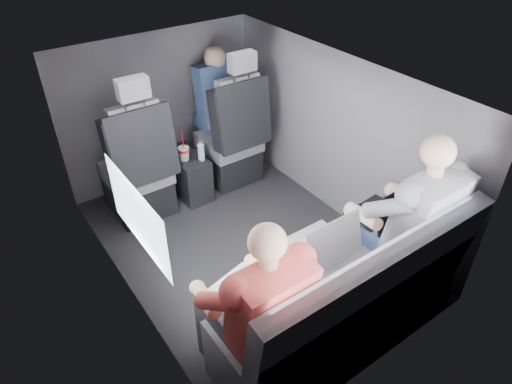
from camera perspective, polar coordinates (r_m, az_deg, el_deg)
floor at (r=3.59m, az=-1.47°, el=-6.79°), size 2.60×2.60×0.00m
ceiling at (r=2.86m, az=-1.88°, el=13.64°), size 2.60×2.60×0.00m
panel_left at (r=2.87m, az=-16.71°, el=-3.52°), size 0.02×2.60×1.35m
panel_right at (r=3.68m, az=10.12°, el=6.67°), size 0.02×2.60×1.35m
panel_front at (r=4.19m, az=-11.82°, el=10.16°), size 1.80×0.02×1.35m
panel_back at (r=2.45m, az=15.99°, el=-11.49°), size 1.80×0.02×1.35m
side_window at (r=2.51m, az=-14.65°, el=-2.92°), size 0.02×0.75×0.42m
seatbelt at (r=3.82m, az=-1.72°, el=10.47°), size 0.35×0.11×0.59m
front_seat_left at (r=3.80m, az=-14.41°, el=2.22°), size 0.52×0.58×1.26m
front_seat_right at (r=4.13m, az=-2.95°, el=6.24°), size 0.52×0.58×1.26m
center_console at (r=4.08m, az=-8.48°, el=2.16°), size 0.24×0.48×0.41m
rear_bench at (r=2.81m, az=11.06°, el=-13.88°), size 1.60×0.57×0.92m
soda_cup at (r=3.86m, az=-8.99°, el=4.79°), size 0.09×0.09×0.28m
water_bottle at (r=3.86m, az=-6.88°, el=4.98°), size 0.06×0.06×0.16m
laptop_white at (r=2.43m, az=-1.60°, el=-11.80°), size 0.33×0.33×0.22m
laptop_silver at (r=2.68m, az=8.08°, el=-6.38°), size 0.39×0.34×0.27m
laptop_black at (r=3.01m, az=15.33°, el=-2.36°), size 0.35×0.32×0.24m
passenger_rear_left at (r=2.35m, az=-0.28°, el=-14.04°), size 0.49×0.61×1.21m
passenger_rear_right at (r=2.95m, az=18.02°, el=-3.31°), size 0.54×0.65×1.28m
passenger_front_right at (r=4.18m, az=-4.89°, el=11.83°), size 0.39×0.39×0.76m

